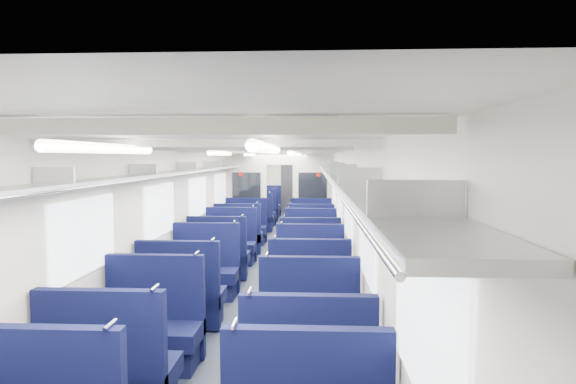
% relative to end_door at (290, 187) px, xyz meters
% --- Properties ---
extents(floor, '(2.80, 18.00, 0.01)m').
position_rel_end_door_xyz_m(floor, '(0.00, -8.94, -1.00)').
color(floor, black).
rests_on(floor, ground).
extents(ceiling, '(2.80, 18.00, 0.01)m').
position_rel_end_door_xyz_m(ceiling, '(0.00, -8.94, 1.35)').
color(ceiling, silver).
rests_on(ceiling, wall_left).
extents(wall_left, '(0.02, 18.00, 2.35)m').
position_rel_end_door_xyz_m(wall_left, '(-1.40, -8.94, 0.18)').
color(wall_left, '#BDB7A8').
rests_on(wall_left, floor).
extents(dado_left, '(0.03, 17.90, 0.70)m').
position_rel_end_door_xyz_m(dado_left, '(-1.39, -8.94, -0.65)').
color(dado_left, black).
rests_on(dado_left, floor).
extents(wall_right, '(0.02, 18.00, 2.35)m').
position_rel_end_door_xyz_m(wall_right, '(1.40, -8.94, 0.18)').
color(wall_right, '#BDB7A8').
rests_on(wall_right, floor).
extents(dado_right, '(0.03, 17.90, 0.70)m').
position_rel_end_door_xyz_m(dado_right, '(1.39, -8.94, -0.65)').
color(dado_right, black).
rests_on(dado_right, floor).
extents(wall_far, '(2.80, 0.02, 2.35)m').
position_rel_end_door_xyz_m(wall_far, '(0.00, 0.06, 0.18)').
color(wall_far, '#BDB7A8').
rests_on(wall_far, floor).
extents(luggage_rack_left, '(0.36, 17.40, 0.18)m').
position_rel_end_door_xyz_m(luggage_rack_left, '(-1.21, -8.94, 0.97)').
color(luggage_rack_left, '#B2B5BA').
rests_on(luggage_rack_left, wall_left).
extents(luggage_rack_right, '(0.36, 17.40, 0.18)m').
position_rel_end_door_xyz_m(luggage_rack_right, '(1.21, -8.94, 0.97)').
color(luggage_rack_right, '#B2B5BA').
rests_on(luggage_rack_right, wall_right).
extents(windows, '(2.78, 15.60, 0.75)m').
position_rel_end_door_xyz_m(windows, '(0.00, -9.40, 0.42)').
color(windows, white).
rests_on(windows, wall_left).
extents(ceiling_fittings, '(2.70, 16.06, 0.11)m').
position_rel_end_door_xyz_m(ceiling_fittings, '(0.00, -9.20, 1.29)').
color(ceiling_fittings, beige).
rests_on(ceiling_fittings, ceiling).
extents(end_door, '(0.75, 0.06, 2.00)m').
position_rel_end_door_xyz_m(end_door, '(0.00, 0.00, 0.00)').
color(end_door, black).
rests_on(end_door, floor).
extents(bulkhead, '(2.80, 0.10, 2.35)m').
position_rel_end_door_xyz_m(bulkhead, '(-0.00, -6.25, 0.23)').
color(bulkhead, beige).
rests_on(bulkhead, floor).
extents(seat_4, '(1.06, 0.59, 1.19)m').
position_rel_end_door_xyz_m(seat_4, '(-0.83, -14.90, -0.63)').
color(seat_4, black).
rests_on(seat_4, floor).
extents(seat_6, '(1.06, 0.59, 1.19)m').
position_rel_end_door_xyz_m(seat_6, '(-0.83, -13.86, -0.63)').
color(seat_6, black).
rests_on(seat_6, floor).
extents(seat_7, '(1.06, 0.59, 1.19)m').
position_rel_end_door_xyz_m(seat_7, '(0.83, -13.88, -0.63)').
color(seat_7, black).
rests_on(seat_7, floor).
extents(seat_8, '(1.06, 0.59, 1.19)m').
position_rel_end_door_xyz_m(seat_8, '(-0.83, -12.72, -0.63)').
color(seat_8, black).
rests_on(seat_8, floor).
extents(seat_9, '(1.06, 0.59, 1.19)m').
position_rel_end_door_xyz_m(seat_9, '(0.83, -12.51, -0.63)').
color(seat_9, black).
rests_on(seat_9, floor).
extents(seat_10, '(1.06, 0.59, 1.19)m').
position_rel_end_door_xyz_m(seat_10, '(-0.83, -11.40, -0.63)').
color(seat_10, black).
rests_on(seat_10, floor).
extents(seat_11, '(1.06, 0.59, 1.19)m').
position_rel_end_door_xyz_m(seat_11, '(0.83, -11.46, -0.63)').
color(seat_11, black).
rests_on(seat_11, floor).
extents(seat_12, '(1.06, 0.59, 1.19)m').
position_rel_end_door_xyz_m(seat_12, '(-0.83, -10.29, -0.63)').
color(seat_12, black).
rests_on(seat_12, floor).
extents(seat_13, '(1.06, 0.59, 1.19)m').
position_rel_end_door_xyz_m(seat_13, '(0.83, -10.37, -0.63)').
color(seat_13, black).
rests_on(seat_13, floor).
extents(seat_14, '(1.06, 0.59, 1.19)m').
position_rel_end_door_xyz_m(seat_14, '(-0.83, -9.06, -0.63)').
color(seat_14, black).
rests_on(seat_14, floor).
extents(seat_15, '(1.06, 0.59, 1.19)m').
position_rel_end_door_xyz_m(seat_15, '(0.83, -9.17, -0.63)').
color(seat_15, black).
rests_on(seat_15, floor).
extents(seat_16, '(1.06, 0.59, 1.19)m').
position_rel_end_door_xyz_m(seat_16, '(-0.83, -8.00, -0.63)').
color(seat_16, black).
rests_on(seat_16, floor).
extents(seat_17, '(1.06, 0.59, 1.19)m').
position_rel_end_door_xyz_m(seat_17, '(0.83, -8.00, -0.63)').
color(seat_17, black).
rests_on(seat_17, floor).
extents(seat_18, '(1.06, 0.59, 1.19)m').
position_rel_end_door_xyz_m(seat_18, '(-0.83, -6.81, -0.63)').
color(seat_18, black).
rests_on(seat_18, floor).
extents(seat_19, '(1.06, 0.59, 1.19)m').
position_rel_end_door_xyz_m(seat_19, '(0.83, -6.80, -0.63)').
color(seat_19, black).
rests_on(seat_19, floor).
extents(seat_20, '(1.06, 0.59, 1.19)m').
position_rel_end_door_xyz_m(seat_20, '(-0.83, -4.86, -0.63)').
color(seat_20, black).
rests_on(seat_20, floor).
extents(seat_21, '(1.06, 0.59, 1.19)m').
position_rel_end_door_xyz_m(seat_21, '(0.83, -4.81, -0.63)').
color(seat_21, black).
rests_on(seat_21, floor).
extents(seat_22, '(1.06, 0.59, 1.19)m').
position_rel_end_door_xyz_m(seat_22, '(-0.83, -3.66, -0.63)').
color(seat_22, black).
rests_on(seat_22, floor).
extents(seat_23, '(1.06, 0.59, 1.19)m').
position_rel_end_door_xyz_m(seat_23, '(0.83, -3.72, -0.63)').
color(seat_23, black).
rests_on(seat_23, floor).
extents(seat_24, '(1.06, 0.59, 1.19)m').
position_rel_end_door_xyz_m(seat_24, '(-0.83, -2.55, -0.63)').
color(seat_24, black).
rests_on(seat_24, floor).
extents(seat_25, '(1.06, 0.59, 1.19)m').
position_rel_end_door_xyz_m(seat_25, '(0.83, -2.45, -0.63)').
color(seat_25, black).
rests_on(seat_25, floor).
extents(seat_26, '(1.06, 0.59, 1.19)m').
position_rel_end_door_xyz_m(seat_26, '(-0.83, -1.37, -0.63)').
color(seat_26, black).
rests_on(seat_26, floor).
extents(seat_27, '(1.06, 0.59, 1.19)m').
position_rel_end_door_xyz_m(seat_27, '(0.83, -1.31, -0.63)').
color(seat_27, black).
rests_on(seat_27, floor).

